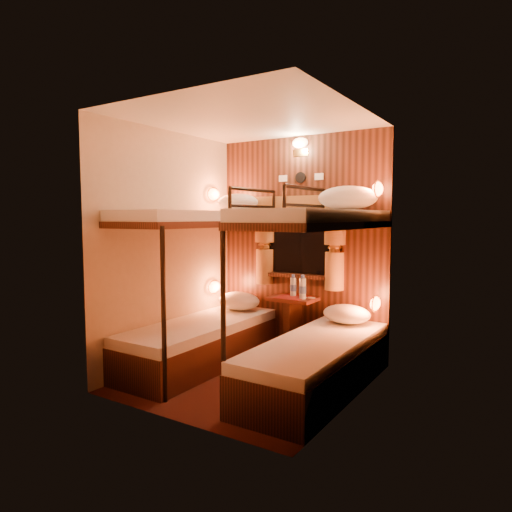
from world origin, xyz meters
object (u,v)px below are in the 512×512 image
Objects in this scene: bunk_left at (201,311)px; bottle_right at (303,288)px; bottle_left at (293,287)px; table at (293,318)px; bunk_right at (317,328)px.

bottle_right is (0.79, 0.74, 0.20)m from bunk_left.
table is at bearing -67.08° from bottle_left.
table is (0.65, 0.78, -0.14)m from bunk_left.
bottle_left is at bearing 148.36° from bottle_right.
bunk_right is 7.32× the size of bottle_right.
bottle_right is (0.14, -0.04, 0.35)m from table.
table is at bearing 50.33° from bunk_left.
bunk_left is 1.30m from bunk_right.
bottle_right is at bearing -31.64° from bottle_left.
bottle_right is at bearing 43.02° from bunk_left.
bunk_right reaches higher than table.
table is (-0.65, 0.78, -0.14)m from bunk_right.
bunk_right is at bearing 0.00° from bunk_left.
bunk_right is 2.90× the size of table.
bunk_right reaches higher than bottle_right.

